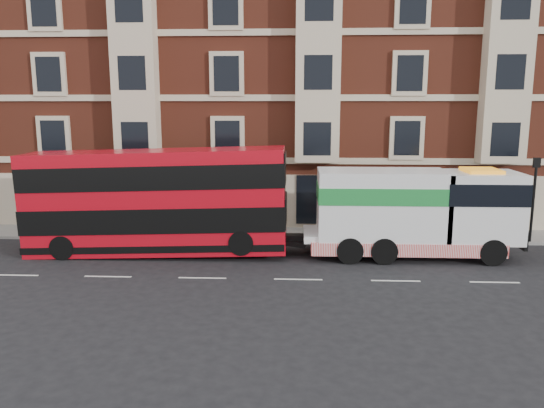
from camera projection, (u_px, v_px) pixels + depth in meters
The scene contains 8 objects.
ground at pixel (298, 279), 21.92m from camera, with size 120.00×120.00×0.00m, color black.
sidewalk at pixel (298, 234), 29.27m from camera, with size 90.00×3.00×0.15m, color slate.
victorian_terrace at pixel (307, 59), 34.77m from camera, with size 45.00×12.00×20.40m.
lamp_post_west at pixel (184, 191), 27.78m from camera, with size 0.35×0.15×4.35m.
lamp_post_east at pixel (534, 193), 26.97m from camera, with size 0.35×0.15×4.35m.
double_decker_bus at pixel (156, 200), 25.31m from camera, with size 12.36×2.84×5.01m.
tow_truck at pixel (411, 211), 24.85m from camera, with size 9.90×2.93×4.13m.
pedestrian at pixel (75, 215), 29.59m from camera, with size 0.64×0.42×1.77m, color #201A34.
Camera 1 is at (-0.12, -20.99, 7.11)m, focal length 35.00 mm.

